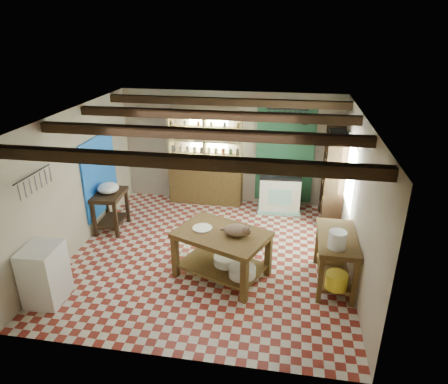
% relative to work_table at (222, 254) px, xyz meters
% --- Properties ---
extents(floor, '(5.00, 5.00, 0.02)m').
position_rel_work_table_xyz_m(floor, '(-0.33, 0.60, -0.42)').
color(floor, maroon).
rests_on(floor, ground).
extents(ceiling, '(5.00, 5.00, 0.02)m').
position_rel_work_table_xyz_m(ceiling, '(-0.33, 0.60, 2.19)').
color(ceiling, '#46464B').
rests_on(ceiling, wall_back).
extents(wall_back, '(5.00, 0.04, 2.60)m').
position_rel_work_table_xyz_m(wall_back, '(-0.33, 3.10, 0.89)').
color(wall_back, '#BAAF96').
rests_on(wall_back, floor).
extents(wall_front, '(5.00, 0.04, 2.60)m').
position_rel_work_table_xyz_m(wall_front, '(-0.33, -1.90, 0.89)').
color(wall_front, '#BAAF96').
rests_on(wall_front, floor).
extents(wall_left, '(0.04, 5.00, 2.60)m').
position_rel_work_table_xyz_m(wall_left, '(-2.83, 0.60, 0.89)').
color(wall_left, '#BAAF96').
rests_on(wall_left, floor).
extents(wall_right, '(0.04, 5.00, 2.60)m').
position_rel_work_table_xyz_m(wall_right, '(2.17, 0.60, 0.89)').
color(wall_right, '#BAAF96').
rests_on(wall_right, floor).
extents(ceiling_beams, '(5.00, 3.80, 0.15)m').
position_rel_work_table_xyz_m(ceiling_beams, '(-0.33, 0.60, 2.07)').
color(ceiling_beams, '#322011').
rests_on(ceiling_beams, ceiling).
extents(blue_wall_patch, '(0.04, 1.40, 1.60)m').
position_rel_work_table_xyz_m(blue_wall_patch, '(-2.80, 1.50, 0.69)').
color(blue_wall_patch, blue).
rests_on(blue_wall_patch, wall_left).
extents(green_wall_patch, '(1.30, 0.04, 2.30)m').
position_rel_work_table_xyz_m(green_wall_patch, '(0.92, 3.07, 0.84)').
color(green_wall_patch, '#215333').
rests_on(green_wall_patch, wall_back).
extents(window_back, '(0.90, 0.02, 0.80)m').
position_rel_work_table_xyz_m(window_back, '(-0.83, 3.08, 1.29)').
color(window_back, white).
rests_on(window_back, wall_back).
extents(window_right, '(0.02, 1.30, 1.20)m').
position_rel_work_table_xyz_m(window_right, '(2.15, 1.60, 0.99)').
color(window_right, white).
rests_on(window_right, wall_right).
extents(utensil_rail, '(0.06, 0.90, 0.28)m').
position_rel_work_table_xyz_m(utensil_rail, '(-2.77, -0.60, 1.37)').
color(utensil_rail, black).
rests_on(utensil_rail, wall_left).
extents(pot_rack, '(0.86, 0.12, 0.36)m').
position_rel_work_table_xyz_m(pot_rack, '(0.92, 2.65, 1.77)').
color(pot_rack, black).
rests_on(pot_rack, ceiling).
extents(shelving_unit, '(1.70, 0.34, 2.20)m').
position_rel_work_table_xyz_m(shelving_unit, '(-0.88, 2.91, 0.69)').
color(shelving_unit, tan).
rests_on(shelving_unit, floor).
extents(tall_rack, '(0.40, 0.86, 2.00)m').
position_rel_work_table_xyz_m(tall_rack, '(1.95, 2.40, 0.59)').
color(tall_rack, '#322011').
rests_on(tall_rack, floor).
extents(work_table, '(1.72, 1.45, 0.83)m').
position_rel_work_table_xyz_m(work_table, '(0.00, 0.00, 0.00)').
color(work_table, brown).
rests_on(work_table, floor).
extents(stove, '(0.94, 0.66, 0.89)m').
position_rel_work_table_xyz_m(stove, '(0.85, 2.75, 0.03)').
color(stove, '#EEEACE').
rests_on(stove, floor).
extents(prep_table, '(0.61, 0.84, 0.82)m').
position_rel_work_table_xyz_m(prep_table, '(-2.53, 1.26, -0.01)').
color(prep_table, '#322011').
rests_on(prep_table, floor).
extents(white_cabinet, '(0.54, 0.64, 0.93)m').
position_rel_work_table_xyz_m(white_cabinet, '(-2.55, -1.08, 0.05)').
color(white_cabinet, white).
rests_on(white_cabinet, floor).
extents(right_counter, '(0.62, 1.23, 0.88)m').
position_rel_work_table_xyz_m(right_counter, '(1.85, 0.10, 0.03)').
color(right_counter, brown).
rests_on(right_counter, floor).
extents(cat, '(0.47, 0.39, 0.19)m').
position_rel_work_table_xyz_m(cat, '(0.25, -0.05, 0.51)').
color(cat, '#8C6E51').
rests_on(cat, work_table).
extents(steel_tray, '(0.43, 0.43, 0.02)m').
position_rel_work_table_xyz_m(steel_tray, '(-0.34, 0.08, 0.42)').
color(steel_tray, '#96979D').
rests_on(steel_tray, work_table).
extents(basin_large, '(0.54, 0.54, 0.14)m').
position_rel_work_table_xyz_m(basin_large, '(0.07, 0.03, -0.12)').
color(basin_large, white).
rests_on(basin_large, work_table).
extents(basin_small, '(0.57, 0.57, 0.15)m').
position_rel_work_table_xyz_m(basin_small, '(0.38, -0.26, -0.12)').
color(basin_small, white).
rests_on(basin_small, work_table).
extents(kettle_left, '(0.19, 0.19, 0.21)m').
position_rel_work_table_xyz_m(kettle_left, '(0.60, 2.74, 0.58)').
color(kettle_left, '#96979D').
rests_on(kettle_left, stove).
extents(kettle_right, '(0.15, 0.15, 0.18)m').
position_rel_work_table_xyz_m(kettle_right, '(0.95, 2.76, 0.57)').
color(kettle_right, black).
rests_on(kettle_right, stove).
extents(enamel_bowl, '(0.46, 0.46, 0.21)m').
position_rel_work_table_xyz_m(enamel_bowl, '(-2.53, 1.26, 0.51)').
color(enamel_bowl, white).
rests_on(enamel_bowl, prep_table).
extents(white_bucket, '(0.27, 0.27, 0.27)m').
position_rel_work_table_xyz_m(white_bucket, '(1.79, -0.25, 0.60)').
color(white_bucket, white).
rests_on(white_bucket, right_counter).
extents(wicker_basket, '(0.37, 0.30, 0.26)m').
position_rel_work_table_xyz_m(wicker_basket, '(1.85, 0.40, -0.05)').
color(wicker_basket, olive).
rests_on(wicker_basket, right_counter).
extents(yellow_tub, '(0.33, 0.33, 0.24)m').
position_rel_work_table_xyz_m(yellow_tub, '(1.84, -0.35, -0.06)').
color(yellow_tub, yellow).
rests_on(yellow_tub, right_counter).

